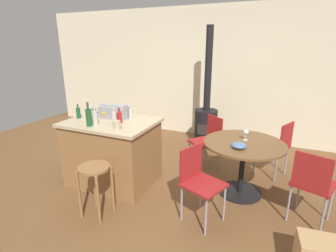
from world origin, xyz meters
name	(u,v)px	position (x,y,z in m)	size (l,w,h in m)	color
ground_plane	(156,189)	(0.00, 0.00, 0.00)	(8.80, 8.80, 0.00)	brown
back_wall	(207,74)	(0.00, 2.53, 1.35)	(8.00, 0.10, 2.70)	beige
kitchen_island	(113,152)	(-0.66, -0.04, 0.47)	(1.22, 0.89, 0.93)	olive
wooden_stool	(95,179)	(-0.38, -0.78, 0.47)	(0.35, 0.35, 0.62)	olive
dining_table	(243,155)	(1.10, 0.37, 0.56)	(1.04, 1.04, 0.73)	black
folding_chair_near	(312,182)	(1.87, 0.02, 0.52)	(0.51, 0.51, 0.87)	maroon
folding_chair_far	(277,145)	(1.50, 1.08, 0.51)	(0.53, 0.53, 0.86)	maroon
folding_chair_left	(208,138)	(0.48, 0.95, 0.50)	(0.56, 0.56, 0.85)	maroon
folding_chair_right	(199,179)	(0.73, -0.37, 0.51)	(0.52, 0.52, 0.86)	maroon
wood_stove	(206,119)	(0.19, 1.87, 0.55)	(0.44, 0.45, 2.27)	black
toolbox	(114,112)	(-0.70, 0.11, 1.02)	(0.40, 0.23, 0.20)	gray
bottle_0	(89,117)	(-0.76, -0.35, 1.05)	(0.07, 0.07, 0.32)	#194C23
bottle_1	(78,113)	(-1.16, -0.11, 1.01)	(0.06, 0.06, 0.21)	#194C23
bottle_2	(131,114)	(-0.46, 0.17, 1.00)	(0.06, 0.06, 0.19)	#B7B2AD
bottle_3	(119,118)	(-0.47, -0.09, 1.01)	(0.07, 0.07, 0.22)	maroon
bottle_4	(95,117)	(-0.73, -0.26, 1.03)	(0.07, 0.07, 0.26)	#B7B2AD
bottle_5	(114,118)	(-0.50, -0.17, 1.02)	(0.06, 0.06, 0.24)	#B7B2AD
cup_0	(94,112)	(-1.03, 0.09, 0.98)	(0.11, 0.07, 0.11)	#383838
cup_1	(92,118)	(-0.87, -0.17, 0.98)	(0.11, 0.08, 0.10)	#DB6651
cup_2	(117,125)	(-0.37, -0.30, 0.98)	(0.13, 0.09, 0.10)	tan
wine_glass	(246,132)	(1.10, 0.46, 0.84)	(0.07, 0.07, 0.14)	silver
serving_bowl	(239,145)	(1.06, 0.14, 0.77)	(0.18, 0.18, 0.07)	#4C7099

